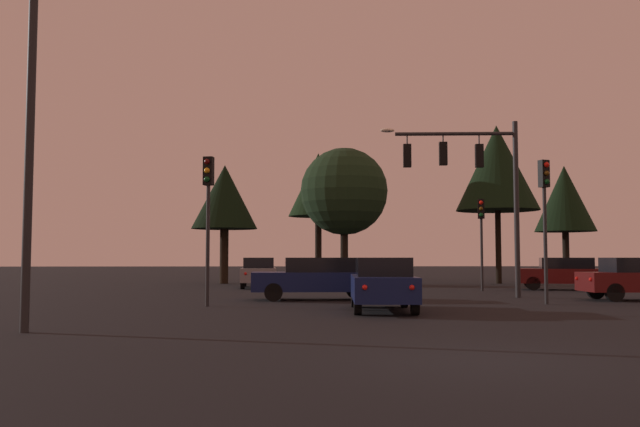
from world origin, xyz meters
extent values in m
plane|color=black|center=(0.00, 24.50, 0.00)|extent=(168.00, 168.00, 0.00)
cylinder|color=#232326|center=(5.93, 15.39, 3.40)|extent=(0.20, 0.20, 6.79)
cylinder|color=#232326|center=(3.62, 15.57, 6.32)|extent=(4.63, 0.50, 0.14)
ellipsoid|color=#F4EACC|center=(1.01, 15.77, 6.47)|extent=(0.56, 0.28, 0.16)
cylinder|color=#232326|center=(4.55, 15.50, 6.11)|extent=(0.05, 0.05, 0.42)
cube|color=black|center=(4.55, 15.50, 5.46)|extent=(0.32, 0.26, 0.90)
sphere|color=#4C0A0A|center=(4.56, 15.64, 5.74)|extent=(0.18, 0.18, 0.18)
sphere|color=#F9A319|center=(4.56, 15.64, 5.46)|extent=(0.18, 0.18, 0.18)
sphere|color=#0C4219|center=(4.56, 15.64, 5.18)|extent=(0.18, 0.18, 0.18)
cylinder|color=#232326|center=(3.16, 15.60, 6.16)|extent=(0.05, 0.05, 0.33)
cube|color=black|center=(3.16, 15.60, 5.55)|extent=(0.32, 0.26, 0.90)
sphere|color=#4C0A0A|center=(3.17, 15.74, 5.83)|extent=(0.18, 0.18, 0.18)
sphere|color=#F9A319|center=(3.17, 15.74, 5.55)|extent=(0.18, 0.18, 0.18)
sphere|color=#0C4219|center=(3.17, 15.74, 5.27)|extent=(0.18, 0.18, 0.18)
cylinder|color=#232326|center=(1.77, 15.71, 6.12)|extent=(0.05, 0.05, 0.40)
cube|color=black|center=(1.77, 15.71, 5.47)|extent=(0.32, 0.26, 0.90)
sphere|color=#4C0A0A|center=(1.78, 15.85, 5.75)|extent=(0.18, 0.18, 0.18)
sphere|color=#F9A319|center=(1.78, 15.85, 5.47)|extent=(0.18, 0.18, 0.18)
sphere|color=#0C4219|center=(1.78, 15.85, 5.19)|extent=(0.18, 0.18, 0.18)
cylinder|color=#232326|center=(5.58, 11.68, 1.92)|extent=(0.12, 0.12, 3.84)
cube|color=black|center=(5.58, 11.68, 4.29)|extent=(0.36, 0.32, 0.90)
sphere|color=red|center=(5.63, 11.54, 4.57)|extent=(0.18, 0.18, 0.18)
sphere|color=#56380C|center=(5.63, 11.54, 4.29)|extent=(0.18, 0.18, 0.18)
sphere|color=#0C4219|center=(5.63, 11.54, 4.01)|extent=(0.18, 0.18, 0.18)
cylinder|color=#232326|center=(6.01, 20.36, 1.65)|extent=(0.12, 0.12, 3.30)
cube|color=black|center=(6.01, 20.36, 3.75)|extent=(0.35, 0.31, 0.90)
sphere|color=red|center=(5.98, 20.22, 4.03)|extent=(0.18, 0.18, 0.18)
sphere|color=#56380C|center=(5.98, 20.22, 3.75)|extent=(0.18, 0.18, 0.18)
sphere|color=#0C4219|center=(5.98, 20.22, 3.47)|extent=(0.18, 0.18, 0.18)
cylinder|color=#232326|center=(-5.36, 11.23, 1.90)|extent=(0.12, 0.12, 3.80)
cube|color=black|center=(-5.36, 11.23, 4.25)|extent=(0.35, 0.30, 0.90)
sphere|color=#4C0A0A|center=(-5.40, 11.09, 4.53)|extent=(0.18, 0.18, 0.18)
sphere|color=#F9A319|center=(-5.40, 11.09, 4.25)|extent=(0.18, 0.18, 0.18)
sphere|color=#0C4219|center=(-5.40, 11.09, 3.97)|extent=(0.18, 0.18, 0.18)
cube|color=#0F1947|center=(-0.15, 9.24, 0.66)|extent=(2.02, 4.35, 0.68)
cube|color=black|center=(-0.16, 9.09, 1.26)|extent=(1.64, 2.39, 0.52)
cylinder|color=black|center=(-0.81, 10.69, 0.32)|extent=(0.25, 0.65, 0.64)
cylinder|color=black|center=(0.71, 10.58, 0.32)|extent=(0.25, 0.65, 0.64)
cylinder|color=black|center=(-1.01, 7.90, 0.32)|extent=(0.25, 0.65, 0.64)
cylinder|color=black|center=(0.51, 7.79, 0.32)|extent=(0.25, 0.65, 0.64)
sphere|color=red|center=(-0.90, 7.16, 0.76)|extent=(0.14, 0.14, 0.14)
sphere|color=red|center=(0.30, 7.07, 0.76)|extent=(0.14, 0.14, 0.14)
cube|color=#0F1947|center=(-1.85, 14.38, 0.66)|extent=(4.63, 1.96, 0.68)
cube|color=black|center=(-1.70, 14.38, 1.26)|extent=(2.51, 1.66, 0.52)
cylinder|color=black|center=(-3.35, 13.51, 0.32)|extent=(0.64, 0.21, 0.64)
cylinder|color=black|center=(-3.38, 15.19, 0.32)|extent=(0.64, 0.21, 0.64)
cylinder|color=black|center=(-0.32, 13.57, 0.32)|extent=(0.64, 0.21, 0.64)
cylinder|color=black|center=(-0.35, 15.24, 0.32)|extent=(0.64, 0.21, 0.64)
sphere|color=red|center=(0.47, 13.76, 0.76)|extent=(0.14, 0.14, 0.14)
sphere|color=red|center=(0.44, 15.08, 0.76)|extent=(0.14, 0.14, 0.14)
cube|color=black|center=(9.71, 13.50, 1.26)|extent=(2.39, 1.58, 0.52)
cylinder|color=black|center=(8.46, 14.32, 0.32)|extent=(0.65, 0.22, 0.64)
cylinder|color=black|center=(8.41, 12.78, 0.32)|extent=(0.65, 0.22, 0.64)
sphere|color=red|center=(7.71, 14.18, 0.76)|extent=(0.14, 0.14, 0.14)
sphere|color=red|center=(7.67, 12.97, 0.76)|extent=(0.14, 0.14, 0.14)
cube|color=gray|center=(-4.30, 24.24, 0.66)|extent=(1.84, 4.32, 0.68)
cube|color=black|center=(-4.30, 24.09, 1.26)|extent=(1.54, 2.35, 0.52)
cylinder|color=black|center=(-5.10, 25.62, 0.32)|extent=(0.22, 0.65, 0.64)
cylinder|color=black|center=(-3.59, 25.67, 0.32)|extent=(0.22, 0.65, 0.64)
cylinder|color=black|center=(-5.02, 22.81, 0.32)|extent=(0.22, 0.65, 0.64)
cylinder|color=black|center=(-3.50, 22.85, 0.32)|extent=(0.22, 0.65, 0.64)
sphere|color=red|center=(-4.84, 22.08, 0.76)|extent=(0.14, 0.14, 0.14)
sphere|color=red|center=(-3.64, 22.11, 0.76)|extent=(0.14, 0.14, 0.14)
cube|color=#4C0F0F|center=(10.15, 21.26, 0.66)|extent=(4.62, 2.94, 0.68)
cube|color=black|center=(10.29, 21.22, 1.26)|extent=(2.66, 2.15, 0.52)
cylinder|color=black|center=(8.57, 20.87, 0.32)|extent=(0.67, 0.37, 0.64)
cylinder|color=black|center=(9.02, 22.44, 0.32)|extent=(0.67, 0.37, 0.64)
cylinder|color=black|center=(11.28, 20.09, 0.32)|extent=(0.67, 0.37, 0.64)
cylinder|color=black|center=(11.73, 21.66, 0.32)|extent=(0.67, 0.37, 0.64)
sphere|color=red|center=(12.04, 20.05, 0.76)|extent=(0.14, 0.14, 0.14)
sphere|color=red|center=(12.39, 21.29, 0.76)|extent=(0.14, 0.14, 0.14)
cylinder|color=#232326|center=(-8.20, 4.05, 4.36)|extent=(0.18, 0.18, 8.72)
cylinder|color=black|center=(-6.57, 29.79, 1.61)|extent=(0.50, 0.50, 3.21)
cone|color=black|center=(-6.57, 29.79, 5.11)|extent=(3.87, 3.87, 3.79)
cylinder|color=black|center=(-0.68, 37.17, 2.21)|extent=(0.46, 0.46, 4.42)
cone|color=black|center=(-0.68, 37.17, 6.66)|extent=(4.23, 4.23, 4.48)
cylinder|color=black|center=(16.31, 35.43, 1.66)|extent=(0.45, 0.45, 3.32)
cone|color=black|center=(16.31, 35.43, 5.60)|extent=(4.14, 4.14, 4.57)
cylinder|color=black|center=(0.56, 30.30, 1.84)|extent=(0.46, 0.46, 3.67)
sphere|color=black|center=(0.56, 30.30, 5.51)|extent=(5.27, 5.27, 5.27)
cylinder|color=black|center=(9.53, 28.96, 2.15)|extent=(0.33, 0.33, 4.29)
cone|color=black|center=(9.53, 28.96, 6.84)|extent=(4.86, 4.86, 5.08)
camera|label=1|loc=(-2.89, -9.96, 1.52)|focal=37.75mm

